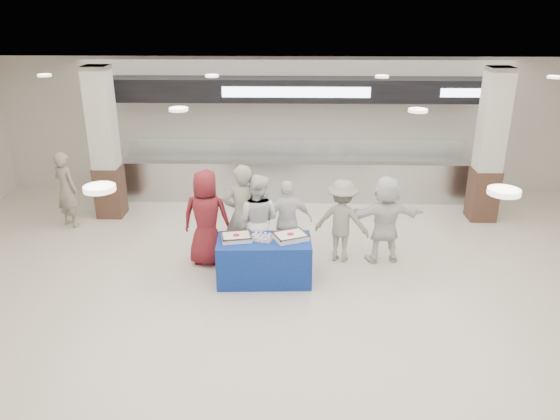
{
  "coord_description": "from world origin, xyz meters",
  "views": [
    {
      "loc": [
        -0.06,
        -6.81,
        4.52
      ],
      "look_at": [
        -0.26,
        1.6,
        1.18
      ],
      "focal_mm": 35.0,
      "sensor_mm": 36.0,
      "label": 1
    }
  ],
  "objects_px": {
    "display_table": "(264,260)",
    "chef_short": "(288,221)",
    "sheet_cake_right": "(290,236)",
    "civilian_white": "(385,219)",
    "chef_tall": "(258,220)",
    "sheet_cake_left": "(236,237)",
    "soldier_a": "(243,215)",
    "soldier_bg": "(67,189)",
    "soldier_b": "(342,221)",
    "cupcake_tray": "(261,237)",
    "civilian_maroon": "(206,218)"
  },
  "relations": [
    {
      "from": "sheet_cake_left",
      "to": "civilian_white",
      "type": "relative_size",
      "value": 0.34
    },
    {
      "from": "sheet_cake_right",
      "to": "cupcake_tray",
      "type": "bearing_deg",
      "value": -178.23
    },
    {
      "from": "cupcake_tray",
      "to": "chef_tall",
      "type": "distance_m",
      "value": 0.61
    },
    {
      "from": "civilian_white",
      "to": "soldier_bg",
      "type": "bearing_deg",
      "value": -22.01
    },
    {
      "from": "chef_tall",
      "to": "display_table",
      "type": "bearing_deg",
      "value": 120.83
    },
    {
      "from": "civilian_maroon",
      "to": "sheet_cake_right",
      "type": "bearing_deg",
      "value": 162.82
    },
    {
      "from": "cupcake_tray",
      "to": "civilian_white",
      "type": "relative_size",
      "value": 0.29
    },
    {
      "from": "display_table",
      "to": "sheet_cake_left",
      "type": "bearing_deg",
      "value": 176.59
    },
    {
      "from": "sheet_cake_left",
      "to": "civilian_white",
      "type": "xyz_separation_m",
      "value": [
        2.56,
        0.8,
        0.0
      ]
    },
    {
      "from": "soldier_a",
      "to": "civilian_white",
      "type": "height_order",
      "value": "soldier_a"
    },
    {
      "from": "chef_short",
      "to": "chef_tall",
      "type": "bearing_deg",
      "value": 1.53
    },
    {
      "from": "chef_tall",
      "to": "chef_short",
      "type": "distance_m",
      "value": 0.55
    },
    {
      "from": "chef_short",
      "to": "soldier_bg",
      "type": "xyz_separation_m",
      "value": [
        -4.55,
        1.49,
        0.04
      ]
    },
    {
      "from": "sheet_cake_right",
      "to": "soldier_b",
      "type": "xyz_separation_m",
      "value": [
        0.91,
        0.77,
        -0.04
      ]
    },
    {
      "from": "civilian_white",
      "to": "soldier_bg",
      "type": "distance_m",
      "value": 6.44
    },
    {
      "from": "chef_tall",
      "to": "civilian_white",
      "type": "relative_size",
      "value": 1.04
    },
    {
      "from": "sheet_cake_right",
      "to": "chef_tall",
      "type": "xyz_separation_m",
      "value": [
        -0.58,
        0.58,
        0.03
      ]
    },
    {
      "from": "civilian_white",
      "to": "chef_short",
      "type": "bearing_deg",
      "value": -7.9
    },
    {
      "from": "display_table",
      "to": "chef_short",
      "type": "xyz_separation_m",
      "value": [
        0.38,
        0.78,
        0.38
      ]
    },
    {
      "from": "civilian_maroon",
      "to": "chef_tall",
      "type": "xyz_separation_m",
      "value": [
        0.9,
        0.0,
        -0.03
      ]
    },
    {
      "from": "cupcake_tray",
      "to": "civilian_maroon",
      "type": "xyz_separation_m",
      "value": [
        -0.98,
        0.6,
        0.09
      ]
    },
    {
      "from": "chef_short",
      "to": "civilian_white",
      "type": "xyz_separation_m",
      "value": [
        1.72,
        0.03,
        0.04
      ]
    },
    {
      "from": "display_table",
      "to": "soldier_bg",
      "type": "height_order",
      "value": "soldier_bg"
    },
    {
      "from": "sheet_cake_right",
      "to": "civilian_maroon",
      "type": "xyz_separation_m",
      "value": [
        -1.48,
        0.58,
        0.07
      ]
    },
    {
      "from": "sheet_cake_left",
      "to": "sheet_cake_right",
      "type": "height_order",
      "value": "sheet_cake_right"
    },
    {
      "from": "chef_short",
      "to": "soldier_b",
      "type": "bearing_deg",
      "value": 169.71
    },
    {
      "from": "sheet_cake_right",
      "to": "civilian_white",
      "type": "bearing_deg",
      "value": 24.17
    },
    {
      "from": "chef_short",
      "to": "display_table",
      "type": "bearing_deg",
      "value": 50.72
    },
    {
      "from": "display_table",
      "to": "civilian_maroon",
      "type": "xyz_separation_m",
      "value": [
        -1.04,
        0.64,
        0.49
      ]
    },
    {
      "from": "chef_tall",
      "to": "civilian_white",
      "type": "height_order",
      "value": "chef_tall"
    },
    {
      "from": "cupcake_tray",
      "to": "civilian_white",
      "type": "distance_m",
      "value": 2.3
    },
    {
      "from": "chef_short",
      "to": "soldier_bg",
      "type": "distance_m",
      "value": 4.79
    },
    {
      "from": "soldier_a",
      "to": "chef_tall",
      "type": "relative_size",
      "value": 1.1
    },
    {
      "from": "chef_short",
      "to": "civilian_white",
      "type": "relative_size",
      "value": 0.94
    },
    {
      "from": "sheet_cake_left",
      "to": "soldier_b",
      "type": "height_order",
      "value": "soldier_b"
    },
    {
      "from": "display_table",
      "to": "soldier_a",
      "type": "bearing_deg",
      "value": 119.95
    },
    {
      "from": "cupcake_tray",
      "to": "soldier_b",
      "type": "bearing_deg",
      "value": 29.12
    },
    {
      "from": "display_table",
      "to": "soldier_b",
      "type": "xyz_separation_m",
      "value": [
        1.34,
        0.82,
        0.39
      ]
    },
    {
      "from": "soldier_bg",
      "to": "display_table",
      "type": "bearing_deg",
      "value": -177.68
    },
    {
      "from": "civilian_white",
      "to": "soldier_a",
      "type": "bearing_deg",
      "value": -5.11
    },
    {
      "from": "sheet_cake_left",
      "to": "chef_short",
      "type": "relative_size",
      "value": 0.36
    },
    {
      "from": "soldier_a",
      "to": "soldier_bg",
      "type": "bearing_deg",
      "value": -34.88
    },
    {
      "from": "display_table",
      "to": "civilian_white",
      "type": "height_order",
      "value": "civilian_white"
    },
    {
      "from": "civilian_maroon",
      "to": "sheet_cake_left",
      "type": "bearing_deg",
      "value": 137.15
    },
    {
      "from": "soldier_a",
      "to": "soldier_bg",
      "type": "relative_size",
      "value": 1.16
    },
    {
      "from": "soldier_b",
      "to": "civilian_white",
      "type": "relative_size",
      "value": 0.95
    },
    {
      "from": "soldier_a",
      "to": "sheet_cake_left",
      "type": "bearing_deg",
      "value": 74.06
    },
    {
      "from": "cupcake_tray",
      "to": "soldier_bg",
      "type": "bearing_deg",
      "value": 151.58
    },
    {
      "from": "cupcake_tray",
      "to": "soldier_bg",
      "type": "height_order",
      "value": "soldier_bg"
    },
    {
      "from": "display_table",
      "to": "civilian_white",
      "type": "bearing_deg",
      "value": 18.48
    }
  ]
}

